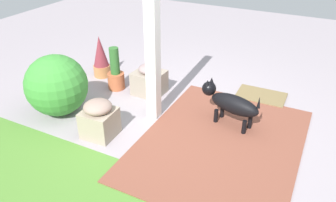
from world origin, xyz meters
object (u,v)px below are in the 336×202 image
(porch_pillar, at_px, (152,39))
(round_shrub, at_px, (57,85))
(stone_planter_nearest, at_px, (149,80))
(dog, at_px, (230,103))
(stone_planter_mid, at_px, (99,119))
(terracotta_pot_tall, at_px, (116,74))
(terracotta_pot_spiky, at_px, (101,57))
(doormat, at_px, (261,96))

(porch_pillar, distance_m, round_shrub, 1.46)
(stone_planter_nearest, height_order, dog, dog)
(stone_planter_mid, height_order, terracotta_pot_tall, terracotta_pot_tall)
(stone_planter_mid, distance_m, terracotta_pot_spiky, 1.72)
(stone_planter_nearest, height_order, terracotta_pot_spiky, terracotta_pot_spiky)
(terracotta_pot_spiky, bearing_deg, stone_planter_nearest, 170.21)
(dog, bearing_deg, terracotta_pot_tall, -5.59)
(stone_planter_nearest, xyz_separation_m, round_shrub, (0.82, 1.02, 0.20))
(porch_pillar, distance_m, stone_planter_nearest, 1.09)
(stone_planter_mid, relative_size, round_shrub, 0.59)
(terracotta_pot_spiky, bearing_deg, terracotta_pot_tall, 150.39)
(round_shrub, bearing_deg, porch_pillar, -157.81)
(porch_pillar, bearing_deg, stone_planter_nearest, -54.77)
(stone_planter_nearest, bearing_deg, doormat, -157.19)
(doormat, bearing_deg, dog, 77.23)
(porch_pillar, relative_size, terracotta_pot_tall, 3.27)
(terracotta_pot_tall, xyz_separation_m, terracotta_pot_spiky, (0.47, -0.27, 0.09))
(terracotta_pot_tall, bearing_deg, stone_planter_mid, 115.52)
(porch_pillar, xyz_separation_m, round_shrub, (1.19, 0.49, -0.68))
(stone_planter_mid, distance_m, round_shrub, 0.86)
(stone_planter_mid, relative_size, dog, 0.60)
(round_shrub, distance_m, terracotta_pot_spiky, 1.22)
(porch_pillar, distance_m, dog, 1.25)
(round_shrub, bearing_deg, stone_planter_nearest, -128.52)
(dog, bearing_deg, stone_planter_nearest, -11.75)
(terracotta_pot_tall, xyz_separation_m, doormat, (-2.08, -0.74, -0.22))
(terracotta_pot_tall, bearing_deg, doormat, -160.32)
(stone_planter_mid, xyz_separation_m, terracotta_pot_tall, (0.54, -1.12, 0.00))
(stone_planter_mid, bearing_deg, terracotta_pot_spiky, -54.09)
(terracotta_pot_spiky, distance_m, doormat, 2.61)
(stone_planter_mid, height_order, round_shrub, round_shrub)
(stone_planter_nearest, relative_size, terracotta_pot_tall, 0.71)
(stone_planter_mid, xyz_separation_m, round_shrub, (0.82, -0.19, 0.18))
(terracotta_pot_spiky, height_order, dog, terracotta_pot_spiky)
(dog, height_order, doormat, dog)
(dog, bearing_deg, terracotta_pot_spiky, -10.91)
(stone_planter_nearest, xyz_separation_m, stone_planter_mid, (-0.00, 1.22, 0.02))
(stone_planter_nearest, bearing_deg, terracotta_pot_tall, 10.00)
(stone_planter_nearest, distance_m, doormat, 1.68)
(porch_pillar, xyz_separation_m, doormat, (-1.16, -1.18, -1.07))
(round_shrub, relative_size, terracotta_pot_spiky, 1.19)
(terracotta_pot_tall, height_order, terracotta_pot_spiky, terracotta_pot_spiky)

